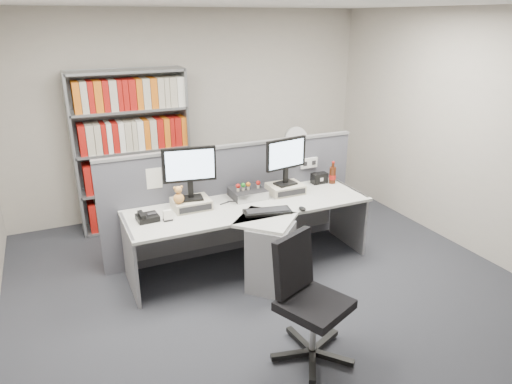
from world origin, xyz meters
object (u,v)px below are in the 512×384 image
monitor_left (189,169)px  speaker (319,178)px  monitor_right (286,157)px  shelving_unit (133,153)px  office_chair (306,296)px  keyboard (267,211)px  mouse (302,209)px  cola_bottle (332,175)px  desktop_pc (248,193)px  desk_fan (296,141)px  desk_phone (147,217)px  desk_calendar (168,216)px  desk (258,235)px  filing_cabinet (294,187)px

monitor_left → speaker: 1.66m
monitor_right → shelving_unit: shelving_unit is taller
office_chair → keyboard: bearing=78.5°
mouse → cola_bottle: size_ratio=0.38×
monitor_right → mouse: (-0.08, -0.53, -0.40)m
desktop_pc → desk_fan: (1.13, 0.97, 0.25)m
monitor_right → shelving_unit: bearing=134.0°
shelving_unit → desk_phone: bearing=-96.2°
desk_calendar → desk_fan: 2.44m
desk_calendar → speaker: size_ratio=0.57×
desk_fan → office_chair: size_ratio=0.50×
cola_bottle → office_chair: size_ratio=0.27×
speaker → desk_fan: desk_fan is taller
desk → keyboard: bearing=-33.7°
keyboard → filing_cabinet: (1.12, 1.45, -0.39)m
cola_bottle → office_chair: bearing=-128.0°
monitor_right → keyboard: (-0.44, -0.44, -0.40)m
keyboard → mouse: size_ratio=4.94×
monitor_left → cola_bottle: monitor_left is taller
desk → monitor_right: (0.51, 0.38, 0.68)m
desktop_pc → mouse: desktop_pc is taller
mouse → desk_fan: (0.77, 1.55, 0.28)m
speaker → monitor_right: bearing=-167.4°
desk → filing_cabinet: desk is taller
speaker → desk_phone: bearing=-173.6°
desktop_pc → desk_fan: bearing=40.7°
desk_phone → keyboard: bearing=-15.3°
desk → filing_cabinet: bearing=49.4°
monitor_right → desktop_pc: 0.58m
speaker → shelving_unit: (-1.93, 1.35, 0.19)m
desktop_pc → keyboard: desktop_pc is taller
desktop_pc → monitor_left: bearing=-176.3°
mouse → keyboard: bearing=164.6°
monitor_left → office_chair: (0.41, -1.67, -0.61)m
mouse → filing_cabinet: 1.77m
desk_phone → cola_bottle: bearing=4.4°
monitor_left → desk_calendar: size_ratio=5.10×
desk_fan → desktop_pc: bearing=-139.3°
desk → cola_bottle: (1.17, 0.44, 0.36)m
filing_cabinet → desktop_pc: bearing=-139.3°
desktop_pc → speaker: speaker is taller
keyboard → desk_fan: size_ratio=1.01×
speaker → monitor_left: bearing=-175.9°
desk → desktop_pc: (0.07, 0.43, 0.31)m
monitor_right → speaker: 0.64m
monitor_right → shelving_unit: 2.04m
cola_bottle → desk_fan: size_ratio=0.53×
speaker → shelving_unit: 2.36m
mouse → cola_bottle: 0.95m
shelving_unit → office_chair: shelving_unit is taller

